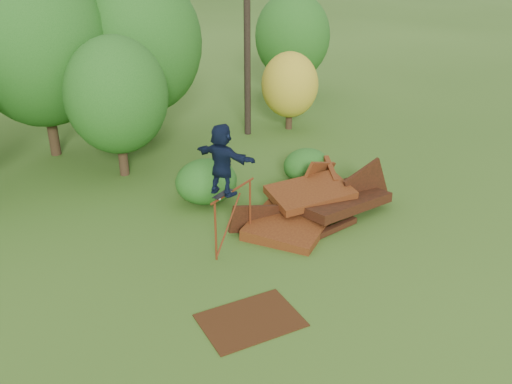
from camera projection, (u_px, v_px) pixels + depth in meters
ground at (325, 262)px, 15.46m from camera, size 240.00×240.00×0.00m
scrap_pile at (313, 205)px, 17.74m from camera, size 5.63×3.49×1.87m
grind_rail at (233, 208)px, 15.69m from camera, size 1.89×0.68×1.78m
skateboard at (223, 194)px, 15.08m from camera, size 0.72×0.40×0.07m
skater at (222, 160)px, 14.66m from camera, size 1.12×1.88×1.93m
flat_plate at (250, 320)px, 13.17m from camera, size 2.51×2.00×0.03m
tree_1 at (39, 46)px, 20.82m from camera, size 5.23×5.23×7.27m
tree_2 at (116, 96)px, 19.57m from camera, size 3.56×3.56×5.01m
tree_3 at (139, 43)px, 22.55m from camera, size 4.96×4.96×6.89m
tree_4 at (290, 85)px, 24.62m from camera, size 2.47×2.47×3.41m
tree_5 at (292, 36)px, 28.75m from camera, size 3.79×3.79×5.33m
shrub_left at (206, 181)px, 18.54m from camera, size 2.06×1.90×1.43m
shrub_right at (307, 166)px, 20.03m from camera, size 1.69×1.55×1.19m
utility_pole at (247, 21)px, 22.82m from camera, size 1.40×0.28×9.36m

